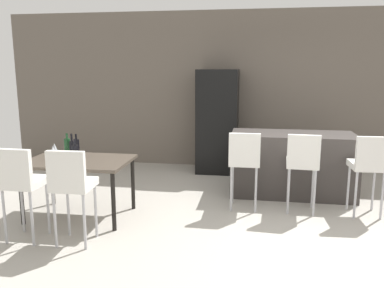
{
  "coord_description": "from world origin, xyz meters",
  "views": [
    {
      "loc": [
        -0.19,
        -4.75,
        1.87
      ],
      "look_at": [
        -1.02,
        0.4,
        0.85
      ],
      "focal_mm": 36.69,
      "sensor_mm": 36.0,
      "label": 1
    }
  ],
  "objects_px": {
    "kitchen_island": "(292,164)",
    "refrigerator": "(218,121)",
    "bar_chair_middle": "(303,161)",
    "wine_bottle_end": "(77,147)",
    "wine_bottle_corner": "(67,148)",
    "dining_table": "(79,165)",
    "dining_chair_near": "(21,179)",
    "bar_chair_right": "(369,163)",
    "bar_chair_left": "(244,158)",
    "wine_glass_middle": "(54,147)",
    "wine_glass_left": "(67,144)",
    "wine_glass_near": "(53,150)",
    "dining_chair_far": "(71,182)",
    "wine_bottle_far": "(76,154)",
    "wine_bottle_right": "(72,149)"
  },
  "relations": [
    {
      "from": "kitchen_island",
      "to": "refrigerator",
      "type": "distance_m",
      "value": 1.75
    },
    {
      "from": "bar_chair_middle",
      "to": "wine_bottle_end",
      "type": "height_order",
      "value": "bar_chair_middle"
    },
    {
      "from": "wine_bottle_end",
      "to": "wine_bottle_corner",
      "type": "bearing_deg",
      "value": -109.12
    },
    {
      "from": "dining_table",
      "to": "dining_chair_near",
      "type": "xyz_separation_m",
      "value": [
        -0.29,
        -0.79,
        0.03
      ]
    },
    {
      "from": "bar_chair_right",
      "to": "dining_table",
      "type": "height_order",
      "value": "bar_chair_right"
    },
    {
      "from": "bar_chair_left",
      "to": "wine_glass_middle",
      "type": "bearing_deg",
      "value": -169.27
    },
    {
      "from": "wine_glass_left",
      "to": "wine_glass_near",
      "type": "relative_size",
      "value": 1.0
    },
    {
      "from": "bar_chair_middle",
      "to": "dining_chair_far",
      "type": "relative_size",
      "value": 1.0
    },
    {
      "from": "wine_bottle_corner",
      "to": "refrigerator",
      "type": "distance_m",
      "value": 2.94
    },
    {
      "from": "bar_chair_right",
      "to": "refrigerator",
      "type": "xyz_separation_m",
      "value": [
        -2.09,
        1.95,
        0.22
      ]
    },
    {
      "from": "wine_glass_near",
      "to": "dining_table",
      "type": "bearing_deg",
      "value": 8.32
    },
    {
      "from": "dining_table",
      "to": "wine_glass_near",
      "type": "height_order",
      "value": "wine_glass_near"
    },
    {
      "from": "wine_bottle_far",
      "to": "kitchen_island",
      "type": "bearing_deg",
      "value": 29.63
    },
    {
      "from": "wine_bottle_corner",
      "to": "wine_bottle_right",
      "type": "distance_m",
      "value": 0.11
    },
    {
      "from": "kitchen_island",
      "to": "refrigerator",
      "type": "relative_size",
      "value": 0.97
    },
    {
      "from": "kitchen_island",
      "to": "wine_bottle_corner",
      "type": "distance_m",
      "value": 3.2
    },
    {
      "from": "wine_bottle_corner",
      "to": "wine_glass_left",
      "type": "bearing_deg",
      "value": 117.51
    },
    {
      "from": "kitchen_island",
      "to": "wine_bottle_right",
      "type": "distance_m",
      "value": 3.14
    },
    {
      "from": "bar_chair_right",
      "to": "wine_bottle_right",
      "type": "height_order",
      "value": "wine_bottle_right"
    },
    {
      "from": "dining_chair_near",
      "to": "wine_bottle_right",
      "type": "height_order",
      "value": "wine_bottle_right"
    },
    {
      "from": "dining_chair_near",
      "to": "wine_glass_left",
      "type": "xyz_separation_m",
      "value": [
        -0.04,
        1.15,
        0.17
      ]
    },
    {
      "from": "kitchen_island",
      "to": "wine_bottle_end",
      "type": "relative_size",
      "value": 6.46
    },
    {
      "from": "wine_glass_left",
      "to": "bar_chair_right",
      "type": "bearing_deg",
      "value": 3.19
    },
    {
      "from": "wine_bottle_far",
      "to": "wine_bottle_corner",
      "type": "distance_m",
      "value": 0.37
    },
    {
      "from": "wine_bottle_far",
      "to": "dining_chair_near",
      "type": "bearing_deg",
      "value": -117.91
    },
    {
      "from": "dining_table",
      "to": "bar_chair_left",
      "type": "bearing_deg",
      "value": 15.89
    },
    {
      "from": "dining_chair_near",
      "to": "wine_bottle_corner",
      "type": "height_order",
      "value": "same"
    },
    {
      "from": "dining_chair_far",
      "to": "wine_bottle_end",
      "type": "distance_m",
      "value": 1.15
    },
    {
      "from": "dining_chair_far",
      "to": "wine_glass_middle",
      "type": "distance_m",
      "value": 1.14
    },
    {
      "from": "refrigerator",
      "to": "dining_chair_far",
      "type": "bearing_deg",
      "value": -110.03
    },
    {
      "from": "bar_chair_left",
      "to": "bar_chair_right",
      "type": "distance_m",
      "value": 1.54
    },
    {
      "from": "bar_chair_middle",
      "to": "wine_bottle_far",
      "type": "relative_size",
      "value": 3.58
    },
    {
      "from": "wine_bottle_corner",
      "to": "wine_bottle_far",
      "type": "bearing_deg",
      "value": -49.02
    },
    {
      "from": "bar_chair_middle",
      "to": "wine_glass_middle",
      "type": "xyz_separation_m",
      "value": [
        -3.16,
        -0.46,
        0.17
      ]
    },
    {
      "from": "bar_chair_left",
      "to": "refrigerator",
      "type": "xyz_separation_m",
      "value": [
        -0.54,
        1.95,
        0.22
      ]
    },
    {
      "from": "wine_bottle_end",
      "to": "dining_chair_far",
      "type": "bearing_deg",
      "value": -67.66
    },
    {
      "from": "dining_table",
      "to": "wine_bottle_right",
      "type": "height_order",
      "value": "wine_bottle_right"
    },
    {
      "from": "wine_glass_left",
      "to": "refrigerator",
      "type": "relative_size",
      "value": 0.09
    },
    {
      "from": "dining_chair_far",
      "to": "wine_bottle_far",
      "type": "bearing_deg",
      "value": 111.22
    },
    {
      "from": "bar_chair_middle",
      "to": "wine_glass_near",
      "type": "distance_m",
      "value": 3.16
    },
    {
      "from": "dining_table",
      "to": "dining_chair_far",
      "type": "relative_size",
      "value": 1.22
    },
    {
      "from": "wine_glass_middle",
      "to": "refrigerator",
      "type": "height_order",
      "value": "refrigerator"
    },
    {
      "from": "bar_chair_left",
      "to": "bar_chair_right",
      "type": "xyz_separation_m",
      "value": [
        1.54,
        0.0,
        0.0
      ]
    },
    {
      "from": "bar_chair_middle",
      "to": "wine_glass_left",
      "type": "xyz_separation_m",
      "value": [
        -3.1,
        -0.22,
        0.17
      ]
    },
    {
      "from": "dining_table",
      "to": "kitchen_island",
      "type": "bearing_deg",
      "value": 26.6
    },
    {
      "from": "wine_bottle_corner",
      "to": "wine_glass_middle",
      "type": "relative_size",
      "value": 1.78
    },
    {
      "from": "refrigerator",
      "to": "wine_bottle_right",
      "type": "bearing_deg",
      "value": -122.93
    },
    {
      "from": "dining_table",
      "to": "wine_bottle_far",
      "type": "bearing_deg",
      "value": -74.25
    },
    {
      "from": "wine_bottle_right",
      "to": "refrigerator",
      "type": "relative_size",
      "value": 0.17
    },
    {
      "from": "dining_chair_near",
      "to": "bar_chair_right",
      "type": "bearing_deg",
      "value": 19.48
    }
  ]
}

